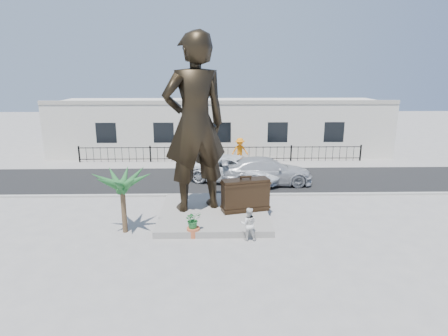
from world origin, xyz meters
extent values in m
plane|color=#9E9991|center=(0.00, 0.00, 0.00)|extent=(100.00, 100.00, 0.00)
cube|color=black|center=(0.00, 8.00, 0.01)|extent=(40.00, 7.00, 0.01)
cube|color=#A5A399|center=(0.00, 4.50, 0.06)|extent=(40.00, 0.25, 0.12)
cube|color=#9E9991|center=(0.00, 12.00, 0.01)|extent=(40.00, 2.50, 0.02)
cube|color=gray|center=(-0.50, 1.50, 0.15)|extent=(5.20, 5.20, 0.30)
cube|color=black|center=(0.00, 12.80, 0.60)|extent=(22.00, 0.10, 1.20)
cube|color=silver|center=(0.00, 17.00, 2.20)|extent=(28.00, 7.00, 4.40)
imported|color=black|center=(-1.38, 1.83, 4.49)|extent=(3.58, 2.98, 8.38)
cube|color=black|center=(1.03, 1.41, 1.10)|extent=(2.37, 1.25, 1.59)
imported|color=white|center=(0.96, -1.22, 0.71)|extent=(0.72, 0.58, 1.43)
imported|color=white|center=(0.91, 7.31, 0.83)|extent=(6.51, 4.74, 1.65)
imported|color=#ABADB0|center=(2.77, 6.82, 0.84)|extent=(5.77, 2.49, 1.66)
imported|color=orange|center=(1.44, 12.23, 1.00)|extent=(1.35, 0.90, 1.96)
cylinder|color=#B95731|center=(-1.38, -0.84, 0.20)|extent=(0.56, 0.56, 0.40)
imported|color=#236C2E|center=(-1.38, -0.84, 0.77)|extent=(0.84, 0.79, 0.75)
camera|label=1|loc=(-0.39, -15.74, 6.92)|focal=30.00mm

